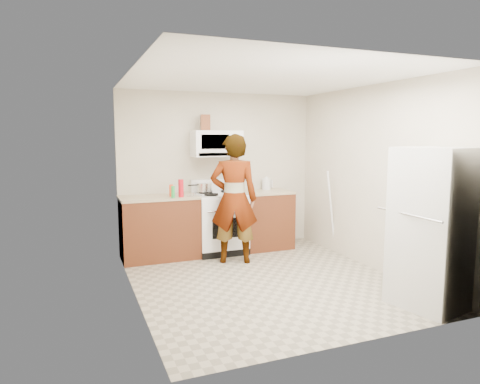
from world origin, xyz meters
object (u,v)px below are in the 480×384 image
kettle (266,184)px  person (234,199)px  saucepan (204,187)px  microwave (216,144)px  fridge (434,228)px  gas_range (220,222)px

kettle → person: bearing=-151.5°
saucepan → person: bearing=-73.4°
microwave → kettle: bearing=4.2°
fridge → kettle: 3.10m
gas_range → kettle: (0.89, 0.19, 0.54)m
kettle → microwave: bearing=171.2°
gas_range → microwave: 1.22m
microwave → gas_range: bearing=-90.0°
kettle → gas_range: bearing=179.2°
gas_range → fridge: size_ratio=0.66×
gas_range → kettle: gas_range is taller
gas_range → microwave: bearing=90.0°
person → kettle: (0.87, 0.77, 0.10)m
fridge → saucepan: (-1.63, 3.01, 0.17)m
fridge → gas_range: bearing=104.5°
microwave → fridge: (1.43, -2.98, -0.85)m
fridge → saucepan: 3.42m
kettle → saucepan: bearing=168.9°
microwave → fridge: 3.41m
person → kettle: 1.17m
fridge → person: bearing=109.6°
person → fridge: person is taller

